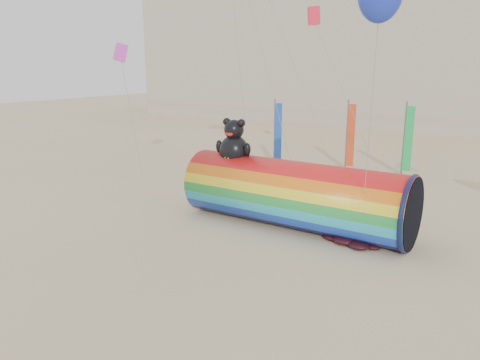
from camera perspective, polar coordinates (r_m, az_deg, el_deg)
The scene contains 6 objects.
ground at distance 21.66m, azimuth -3.33°, elevation -6.80°, with size 160.00×160.00×0.00m, color #CCB58C.
hotel_building at distance 66.70m, azimuth 12.83°, elevation 15.91°, with size 60.40×15.40×20.60m.
windsock_assembly at distance 22.46m, azimuth 6.62°, elevation -1.56°, with size 11.07×3.37×5.10m.
kite_handler at distance 22.31m, azimuth 12.90°, elevation -4.37°, with size 0.57×0.38×1.57m, color #585C60.
fabric_bundle at distance 21.09m, azimuth 13.21°, elevation -7.24°, with size 2.62×1.35×0.41m.
festival_banners at distance 34.48m, azimuth 12.47°, elevation 5.25°, with size 9.34×2.89×5.20m.
Camera 1 is at (12.24, -16.13, 7.67)m, focal length 35.00 mm.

